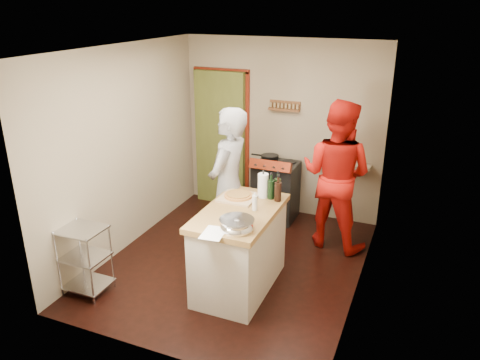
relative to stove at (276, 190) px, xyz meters
name	(u,v)px	position (x,y,z in m)	size (l,w,h in m)	color
floor	(235,262)	(-0.05, -1.42, -0.45)	(3.50, 3.50, 0.00)	black
back_wall	(242,135)	(-0.69, 0.36, 0.68)	(3.00, 0.44, 2.60)	gray
left_wall	(126,150)	(-1.55, -1.42, 0.85)	(0.04, 3.50, 2.60)	gray
right_wall	(367,183)	(1.45, -1.42, 0.85)	(0.04, 3.50, 2.60)	gray
ceiling	(234,47)	(-0.05, -1.42, 2.16)	(3.00, 3.50, 0.02)	white
stove	(276,190)	(0.00, 0.00, 0.00)	(0.60, 0.63, 1.00)	black
wire_shelving	(85,257)	(-1.33, -2.62, -0.01)	(0.48, 0.40, 0.80)	silver
island	(240,247)	(0.21, -1.88, 0.06)	(0.75, 1.39, 1.27)	beige
person_stripe	(228,186)	(-0.18, -1.29, 0.52)	(0.70, 0.46, 1.93)	#A0A1A5
person_red	(336,175)	(0.95, -0.45, 0.53)	(0.95, 0.74, 1.96)	red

